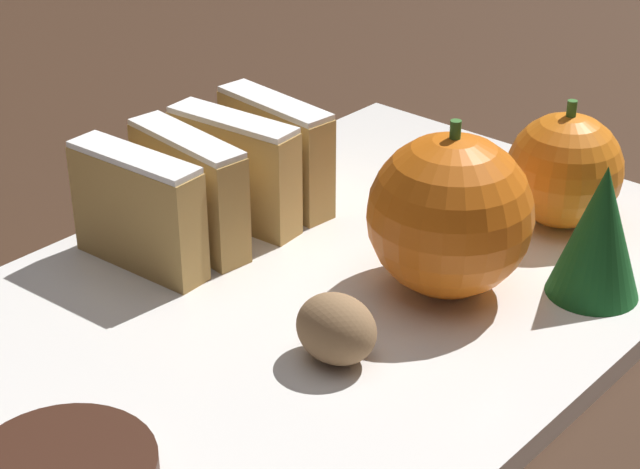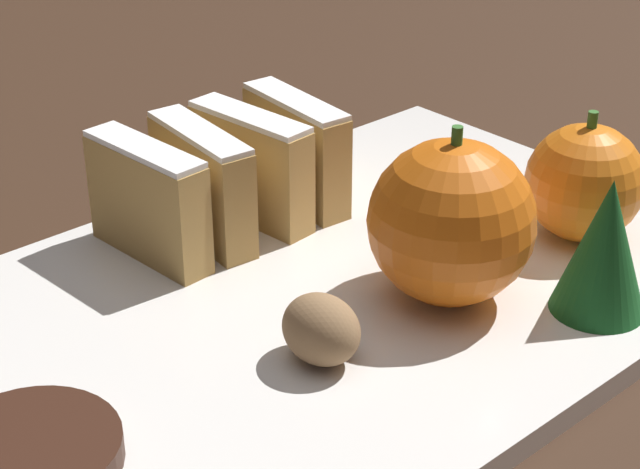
% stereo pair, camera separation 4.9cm
% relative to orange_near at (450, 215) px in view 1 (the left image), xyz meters
% --- Properties ---
extents(ground_plane, '(6.00, 6.00, 0.00)m').
position_rel_orange_near_xyz_m(ground_plane, '(-0.04, -0.04, -0.05)').
color(ground_plane, '#382316').
extents(serving_platter, '(0.26, 0.41, 0.01)m').
position_rel_orange_near_xyz_m(serving_platter, '(-0.04, -0.04, -0.04)').
color(serving_platter, white).
rests_on(serving_platter, ground_plane).
extents(stollen_slice_front, '(0.07, 0.02, 0.06)m').
position_rel_orange_near_xyz_m(stollen_slice_front, '(-0.12, -0.08, -0.01)').
color(stollen_slice_front, tan).
rests_on(stollen_slice_front, serving_platter).
extents(stollen_slice_second, '(0.08, 0.03, 0.06)m').
position_rel_orange_near_xyz_m(stollen_slice_second, '(-0.12, -0.05, -0.01)').
color(stollen_slice_second, tan).
rests_on(stollen_slice_second, serving_platter).
extents(stollen_slice_third, '(0.08, 0.03, 0.06)m').
position_rel_orange_near_xyz_m(stollen_slice_third, '(-0.12, -0.02, -0.01)').
color(stollen_slice_third, tan).
rests_on(stollen_slice_third, serving_platter).
extents(stollen_slice_fourth, '(0.08, 0.03, 0.06)m').
position_rel_orange_near_xyz_m(stollen_slice_fourth, '(-0.12, 0.01, -0.01)').
color(stollen_slice_fourth, tan).
rests_on(stollen_slice_fourth, serving_platter).
extents(orange_near, '(0.08, 0.08, 0.08)m').
position_rel_orange_near_xyz_m(orange_near, '(0.00, 0.00, 0.00)').
color(orange_near, orange).
rests_on(orange_near, serving_platter).
extents(orange_far, '(0.06, 0.06, 0.07)m').
position_rel_orange_near_xyz_m(orange_far, '(0.01, 0.09, -0.01)').
color(orange_far, orange).
rests_on(orange_far, serving_platter).
extents(walnut, '(0.04, 0.03, 0.03)m').
position_rel_orange_near_xyz_m(walnut, '(-0.00, -0.08, -0.02)').
color(walnut, '#8E6B47').
rests_on(walnut, serving_platter).
extents(evergreen_sprig, '(0.04, 0.04, 0.07)m').
position_rel_orange_near_xyz_m(evergreen_sprig, '(0.05, 0.04, -0.01)').
color(evergreen_sprig, '#195623').
rests_on(evergreen_sprig, serving_platter).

